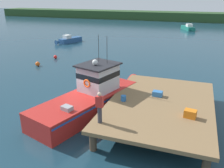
{
  "coord_description": "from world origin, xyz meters",
  "views": [
    {
      "loc": [
        6.46,
        -13.22,
        7.22
      ],
      "look_at": [
        1.2,
        1.45,
        1.4
      ],
      "focal_mm": 38.55,
      "sensor_mm": 36.0,
      "label": 1
    }
  ],
  "objects_px": {
    "crate_stack_mid_dock": "(190,114)",
    "deckhand_by_the_boat": "(100,107)",
    "moored_boat_outer_mooring": "(69,40)",
    "mooring_buoy_spare_mooring": "(77,38)",
    "moored_boat_near_channel": "(188,28)",
    "mooring_buoy_channel_marker": "(55,57)",
    "bait_bucket": "(123,98)",
    "main_fishing_boat": "(93,95)",
    "mooring_buoy_inshore": "(38,64)",
    "crate_single_far": "(157,94)"
  },
  "relations": [
    {
      "from": "bait_bucket",
      "to": "mooring_buoy_channel_marker",
      "type": "distance_m",
      "value": 16.6
    },
    {
      "from": "deckhand_by_the_boat",
      "to": "mooring_buoy_channel_marker",
      "type": "distance_m",
      "value": 18.56
    },
    {
      "from": "mooring_buoy_spare_mooring",
      "to": "main_fishing_boat",
      "type": "bearing_deg",
      "value": -60.19
    },
    {
      "from": "mooring_buoy_spare_mooring",
      "to": "mooring_buoy_inshore",
      "type": "xyz_separation_m",
      "value": [
        3.78,
        -16.2,
        -0.01
      ]
    },
    {
      "from": "mooring_buoy_spare_mooring",
      "to": "deckhand_by_the_boat",
      "type": "bearing_deg",
      "value": -60.22
    },
    {
      "from": "crate_single_far",
      "to": "moored_boat_near_channel",
      "type": "height_order",
      "value": "crate_single_far"
    },
    {
      "from": "crate_stack_mid_dock",
      "to": "mooring_buoy_inshore",
      "type": "distance_m",
      "value": 18.29
    },
    {
      "from": "crate_stack_mid_dock",
      "to": "moored_boat_near_channel",
      "type": "xyz_separation_m",
      "value": [
        -2.35,
        43.14,
        -0.94
      ]
    },
    {
      "from": "crate_stack_mid_dock",
      "to": "mooring_buoy_channel_marker",
      "type": "height_order",
      "value": "crate_stack_mid_dock"
    },
    {
      "from": "deckhand_by_the_boat",
      "to": "moored_boat_outer_mooring",
      "type": "distance_m",
      "value": 28.45
    },
    {
      "from": "mooring_buoy_inshore",
      "to": "crate_stack_mid_dock",
      "type": "bearing_deg",
      "value": -29.03
    },
    {
      "from": "bait_bucket",
      "to": "mooring_buoy_inshore",
      "type": "distance_m",
      "value": 14.54
    },
    {
      "from": "crate_stack_mid_dock",
      "to": "moored_boat_near_channel",
      "type": "relative_size",
      "value": 0.11
    },
    {
      "from": "moored_boat_outer_mooring",
      "to": "mooring_buoy_spare_mooring",
      "type": "distance_m",
      "value": 3.17
    },
    {
      "from": "moored_boat_outer_mooring",
      "to": "mooring_buoy_spare_mooring",
      "type": "bearing_deg",
      "value": 94.66
    },
    {
      "from": "crate_stack_mid_dock",
      "to": "mooring_buoy_channel_marker",
      "type": "bearing_deg",
      "value": 142.42
    },
    {
      "from": "crate_single_far",
      "to": "bait_bucket",
      "type": "xyz_separation_m",
      "value": [
        -1.8,
        -1.42,
        0.01
      ]
    },
    {
      "from": "moored_boat_outer_mooring",
      "to": "crate_stack_mid_dock",
      "type": "bearing_deg",
      "value": -48.34
    },
    {
      "from": "main_fishing_boat",
      "to": "deckhand_by_the_boat",
      "type": "height_order",
      "value": "main_fishing_boat"
    },
    {
      "from": "moored_boat_near_channel",
      "to": "mooring_buoy_channel_marker",
      "type": "relative_size",
      "value": 12.48
    },
    {
      "from": "crate_stack_mid_dock",
      "to": "bait_bucket",
      "type": "height_order",
      "value": "crate_stack_mid_dock"
    },
    {
      "from": "crate_stack_mid_dock",
      "to": "mooring_buoy_inshore",
      "type": "relative_size",
      "value": 1.25
    },
    {
      "from": "bait_bucket",
      "to": "mooring_buoy_spare_mooring",
      "type": "bearing_deg",
      "value": 123.21
    },
    {
      "from": "deckhand_by_the_boat",
      "to": "mooring_buoy_channel_marker",
      "type": "xyz_separation_m",
      "value": [
        -11.68,
        14.3,
        -1.85
      ]
    },
    {
      "from": "crate_single_far",
      "to": "moored_boat_outer_mooring",
      "type": "height_order",
      "value": "crate_single_far"
    },
    {
      "from": "deckhand_by_the_boat",
      "to": "mooring_buoy_spare_mooring",
      "type": "bearing_deg",
      "value": 119.78
    },
    {
      "from": "deckhand_by_the_boat",
      "to": "mooring_buoy_inshore",
      "type": "xyz_separation_m",
      "value": [
        -11.74,
        10.92,
        -1.82
      ]
    },
    {
      "from": "crate_stack_mid_dock",
      "to": "bait_bucket",
      "type": "distance_m",
      "value": 3.97
    },
    {
      "from": "bait_bucket",
      "to": "mooring_buoy_channel_marker",
      "type": "xyz_separation_m",
      "value": [
        -12.02,
        11.4,
        -1.16
      ]
    },
    {
      "from": "moored_boat_outer_mooring",
      "to": "crate_single_far",
      "type": "bearing_deg",
      "value": -48.46
    },
    {
      "from": "main_fishing_boat",
      "to": "deckhand_by_the_boat",
      "type": "relative_size",
      "value": 6.08
    },
    {
      "from": "crate_stack_mid_dock",
      "to": "mooring_buoy_spare_mooring",
      "type": "xyz_separation_m",
      "value": [
        -19.73,
        25.05,
        -1.17
      ]
    },
    {
      "from": "moored_boat_near_channel",
      "to": "mooring_buoy_channel_marker",
      "type": "distance_m",
      "value": 33.75
    },
    {
      "from": "deckhand_by_the_boat",
      "to": "mooring_buoy_spare_mooring",
      "type": "distance_m",
      "value": 31.29
    },
    {
      "from": "crate_stack_mid_dock",
      "to": "deckhand_by_the_boat",
      "type": "relative_size",
      "value": 0.37
    },
    {
      "from": "mooring_buoy_spare_mooring",
      "to": "mooring_buoy_channel_marker",
      "type": "xyz_separation_m",
      "value": [
        3.84,
        -12.82,
        -0.03
      ]
    },
    {
      "from": "crate_single_far",
      "to": "mooring_buoy_channel_marker",
      "type": "distance_m",
      "value": 17.09
    },
    {
      "from": "crate_stack_mid_dock",
      "to": "mooring_buoy_channel_marker",
      "type": "relative_size",
      "value": 1.41
    },
    {
      "from": "moored_boat_outer_mooring",
      "to": "moored_boat_near_channel",
      "type": "distance_m",
      "value": 27.29
    },
    {
      "from": "main_fishing_boat",
      "to": "mooring_buoy_inshore",
      "type": "relative_size",
      "value": 20.56
    },
    {
      "from": "main_fishing_boat",
      "to": "deckhand_by_the_boat",
      "type": "bearing_deg",
      "value": -60.45
    },
    {
      "from": "main_fishing_boat",
      "to": "mooring_buoy_spare_mooring",
      "type": "relative_size",
      "value": 20.09
    },
    {
      "from": "bait_bucket",
      "to": "deckhand_by_the_boat",
      "type": "relative_size",
      "value": 0.21
    },
    {
      "from": "bait_bucket",
      "to": "mooring_buoy_channel_marker",
      "type": "height_order",
      "value": "bait_bucket"
    },
    {
      "from": "mooring_buoy_spare_mooring",
      "to": "crate_stack_mid_dock",
      "type": "bearing_deg",
      "value": -51.77
    },
    {
      "from": "mooring_buoy_spare_mooring",
      "to": "mooring_buoy_channel_marker",
      "type": "distance_m",
      "value": 13.38
    },
    {
      "from": "deckhand_by_the_boat",
      "to": "mooring_buoy_inshore",
      "type": "height_order",
      "value": "deckhand_by_the_boat"
    },
    {
      "from": "crate_stack_mid_dock",
      "to": "mooring_buoy_spare_mooring",
      "type": "height_order",
      "value": "crate_stack_mid_dock"
    },
    {
      "from": "crate_stack_mid_dock",
      "to": "moored_boat_outer_mooring",
      "type": "bearing_deg",
      "value": 131.66
    },
    {
      "from": "main_fishing_boat",
      "to": "mooring_buoy_spare_mooring",
      "type": "bearing_deg",
      "value": 119.81
    }
  ]
}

